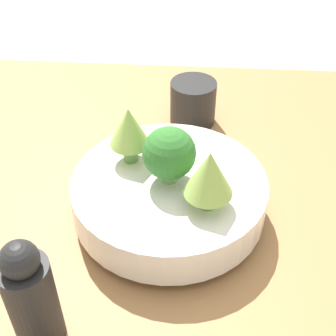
# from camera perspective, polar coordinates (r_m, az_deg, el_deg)

# --- Properties ---
(ground_plane) EXTENTS (6.00, 6.00, 0.00)m
(ground_plane) POSITION_cam_1_polar(r_m,az_deg,el_deg) (0.70, 2.73, -6.51)
(ground_plane) COLOR #ADA89E
(table) EXTENTS (0.93, 0.85, 0.03)m
(table) POSITION_cam_1_polar(r_m,az_deg,el_deg) (0.69, 2.77, -5.59)
(table) COLOR #9E7042
(table) RESTS_ON ground_plane
(bowl) EXTENTS (0.26, 0.26, 0.07)m
(bowl) POSITION_cam_1_polar(r_m,az_deg,el_deg) (0.64, -0.00, -3.32)
(bowl) COLOR silver
(bowl) RESTS_ON table
(romanesco_piece_near) EXTENTS (0.05, 0.05, 0.08)m
(romanesco_piece_near) POSITION_cam_1_polar(r_m,az_deg,el_deg) (0.62, -4.90, 4.85)
(romanesco_piece_near) COLOR #609347
(romanesco_piece_near) RESTS_ON bowl
(broccoli_floret_center) EXTENTS (0.07, 0.07, 0.08)m
(broccoli_floret_center) POSITION_cam_1_polar(r_m,az_deg,el_deg) (0.59, -0.00, 1.77)
(broccoli_floret_center) COLOR #7AB256
(broccoli_floret_center) RESTS_ON bowl
(romanesco_piece_far) EXTENTS (0.06, 0.06, 0.08)m
(romanesco_piece_far) POSITION_cam_1_polar(r_m,az_deg,el_deg) (0.55, 4.87, -0.77)
(romanesco_piece_far) COLOR #609347
(romanesco_piece_far) RESTS_ON bowl
(cup) EXTENTS (0.08, 0.08, 0.08)m
(cup) POSITION_cam_1_polar(r_m,az_deg,el_deg) (0.83, 2.96, 8.00)
(cup) COLOR black
(cup) RESTS_ON table
(pepper_mill) EXTENTS (0.05, 0.05, 0.15)m
(pepper_mill) POSITION_cam_1_polar(r_m,az_deg,el_deg) (0.51, -16.52, -14.82)
(pepper_mill) COLOR black
(pepper_mill) RESTS_ON table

